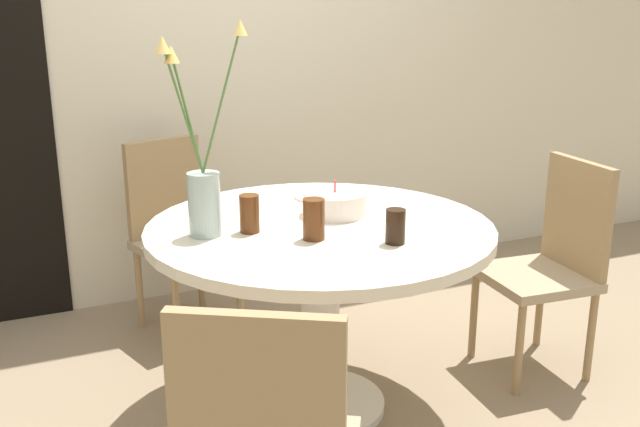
{
  "coord_description": "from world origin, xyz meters",
  "views": [
    {
      "loc": [
        -0.98,
        -2.23,
        1.49
      ],
      "look_at": [
        0.0,
        0.0,
        0.78
      ],
      "focal_mm": 40.0,
      "sensor_mm": 36.0,
      "label": 1
    }
  ],
  "objects_px": {
    "drink_glass_2": "(395,226)",
    "drink_glass_1": "(249,214)",
    "side_plate": "(321,196)",
    "flower_vase": "(202,182)",
    "chair_near_front": "(553,256)",
    "birthday_cake": "(335,203)",
    "chair_far_back": "(177,225)",
    "drink_glass_0": "(314,219)"
  },
  "relations": [
    {
      "from": "chair_far_back",
      "to": "birthday_cake",
      "type": "xyz_separation_m",
      "value": [
        0.41,
        -0.88,
        0.28
      ]
    },
    {
      "from": "birthday_cake",
      "to": "side_plate",
      "type": "bearing_deg",
      "value": 78.27
    },
    {
      "from": "flower_vase",
      "to": "drink_glass_2",
      "type": "distance_m",
      "value": 0.66
    },
    {
      "from": "drink_glass_0",
      "to": "side_plate",
      "type": "bearing_deg",
      "value": 63.75
    },
    {
      "from": "drink_glass_1",
      "to": "birthday_cake",
      "type": "bearing_deg",
      "value": 11.78
    },
    {
      "from": "chair_near_front",
      "to": "flower_vase",
      "type": "distance_m",
      "value": 1.49
    },
    {
      "from": "chair_far_back",
      "to": "drink_glass_1",
      "type": "relative_size",
      "value": 6.78
    },
    {
      "from": "chair_near_front",
      "to": "drink_glass_1",
      "type": "distance_m",
      "value": 1.31
    },
    {
      "from": "drink_glass_0",
      "to": "drink_glass_1",
      "type": "bearing_deg",
      "value": 136.55
    },
    {
      "from": "flower_vase",
      "to": "drink_glass_1",
      "type": "relative_size",
      "value": 5.38
    },
    {
      "from": "chair_far_back",
      "to": "flower_vase",
      "type": "height_order",
      "value": "flower_vase"
    },
    {
      "from": "birthday_cake",
      "to": "side_plate",
      "type": "xyz_separation_m",
      "value": [
        0.05,
        0.25,
        -0.04
      ]
    },
    {
      "from": "chair_near_front",
      "to": "flower_vase",
      "type": "bearing_deg",
      "value": -90.53
    },
    {
      "from": "chair_far_back",
      "to": "drink_glass_2",
      "type": "distance_m",
      "value": 1.37
    },
    {
      "from": "chair_near_front",
      "to": "drink_glass_1",
      "type": "xyz_separation_m",
      "value": [
        -1.27,
        0.1,
        0.31
      ]
    },
    {
      "from": "drink_glass_2",
      "to": "flower_vase",
      "type": "bearing_deg",
      "value": 148.33
    },
    {
      "from": "chair_near_front",
      "to": "drink_glass_0",
      "type": "bearing_deg",
      "value": -82.05
    },
    {
      "from": "flower_vase",
      "to": "side_plate",
      "type": "bearing_deg",
      "value": 27.57
    },
    {
      "from": "side_plate",
      "to": "drink_glass_2",
      "type": "height_order",
      "value": "drink_glass_2"
    },
    {
      "from": "chair_far_back",
      "to": "drink_glass_2",
      "type": "xyz_separation_m",
      "value": [
        0.45,
        -1.26,
        0.3
      ]
    },
    {
      "from": "birthday_cake",
      "to": "drink_glass_1",
      "type": "height_order",
      "value": "same"
    },
    {
      "from": "drink_glass_0",
      "to": "drink_glass_2",
      "type": "relative_size",
      "value": 1.2
    },
    {
      "from": "birthday_cake",
      "to": "drink_glass_2",
      "type": "distance_m",
      "value": 0.39
    },
    {
      "from": "drink_glass_2",
      "to": "drink_glass_1",
      "type": "bearing_deg",
      "value": 142.26
    },
    {
      "from": "chair_near_front",
      "to": "drink_glass_1",
      "type": "relative_size",
      "value": 6.78
    },
    {
      "from": "side_plate",
      "to": "drink_glass_0",
      "type": "height_order",
      "value": "drink_glass_0"
    },
    {
      "from": "chair_near_front",
      "to": "drink_glass_1",
      "type": "bearing_deg",
      "value": -89.77
    },
    {
      "from": "side_plate",
      "to": "drink_glass_0",
      "type": "xyz_separation_m",
      "value": [
        -0.24,
        -0.49,
        0.06
      ]
    },
    {
      "from": "drink_glass_1",
      "to": "chair_near_front",
      "type": "bearing_deg",
      "value": -4.38
    },
    {
      "from": "chair_near_front",
      "to": "drink_glass_0",
      "type": "distance_m",
      "value": 1.15
    },
    {
      "from": "chair_near_front",
      "to": "drink_glass_1",
      "type": "height_order",
      "value": "chair_near_front"
    },
    {
      "from": "drink_glass_1",
      "to": "drink_glass_2",
      "type": "distance_m",
      "value": 0.5
    },
    {
      "from": "birthday_cake",
      "to": "side_plate",
      "type": "distance_m",
      "value": 0.26
    },
    {
      "from": "chair_near_front",
      "to": "side_plate",
      "type": "bearing_deg",
      "value": -111.43
    },
    {
      "from": "chair_far_back",
      "to": "chair_near_front",
      "type": "xyz_separation_m",
      "value": [
        1.32,
        -1.05,
        0.0
      ]
    },
    {
      "from": "drink_glass_0",
      "to": "drink_glass_1",
      "type": "relative_size",
      "value": 1.06
    },
    {
      "from": "flower_vase",
      "to": "drink_glass_1",
      "type": "xyz_separation_m",
      "value": [
        0.15,
        -0.03,
        -0.12
      ]
    },
    {
      "from": "chair_near_front",
      "to": "side_plate",
      "type": "relative_size",
      "value": 4.1
    },
    {
      "from": "birthday_cake",
      "to": "drink_glass_0",
      "type": "xyz_separation_m",
      "value": [
        -0.19,
        -0.24,
        0.03
      ]
    },
    {
      "from": "drink_glass_0",
      "to": "birthday_cake",
      "type": "bearing_deg",
      "value": 51.56
    },
    {
      "from": "birthday_cake",
      "to": "flower_vase",
      "type": "height_order",
      "value": "flower_vase"
    },
    {
      "from": "side_plate",
      "to": "drink_glass_1",
      "type": "bearing_deg",
      "value": -141.72
    }
  ]
}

